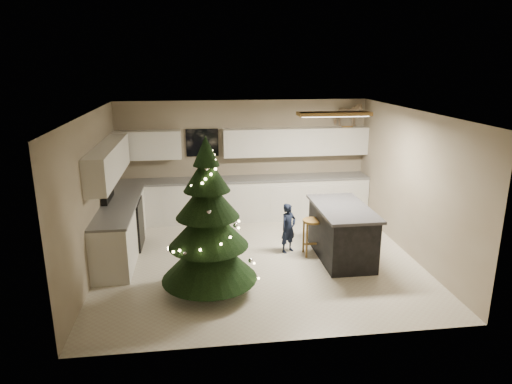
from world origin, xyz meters
TOP-DOWN VIEW (x-y plane):
  - ground_plane at (0.00, 0.00)m, footprint 5.50×5.50m
  - room_shell at (0.02, 0.00)m, footprint 5.52×5.02m
  - cabinetry at (-0.91, 1.65)m, footprint 5.50×3.20m
  - island at (1.48, -0.10)m, footprint 0.90×1.70m
  - bar_stool at (0.99, 0.08)m, footprint 0.35×0.35m
  - christmas_tree at (-0.90, -1.05)m, footprint 1.50×1.45m
  - toddler at (0.59, 0.27)m, footprint 0.40×0.37m
  - rocking_horse at (2.30, 2.33)m, footprint 0.64×0.39m

SIDE VIEW (x-z plane):
  - ground_plane at x=0.00m, z-range 0.00..0.00m
  - toddler at x=0.59m, z-range 0.00..0.92m
  - island at x=1.48m, z-range 0.00..0.95m
  - bar_stool at x=0.99m, z-range 0.17..0.84m
  - cabinetry at x=-0.91m, z-range -0.24..1.76m
  - christmas_tree at x=-0.90m, z-range -0.21..2.19m
  - room_shell at x=0.02m, z-range 0.44..3.05m
  - rocking_horse at x=2.30m, z-range 2.01..2.54m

